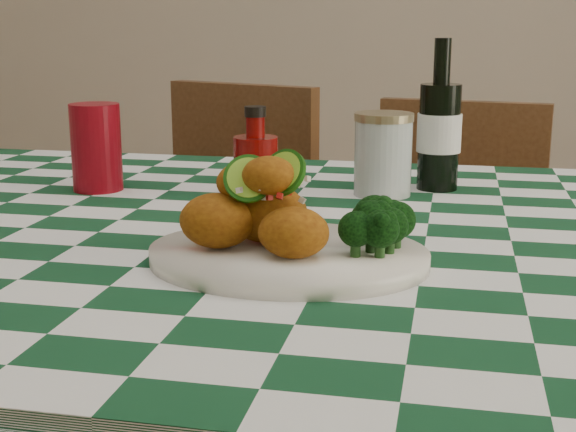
% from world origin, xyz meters
% --- Properties ---
extents(plate, '(0.32, 0.25, 0.02)m').
position_xyz_m(plate, '(0.06, -0.15, 0.80)').
color(plate, white).
rests_on(plate, dining_table).
extents(fried_chicken_pile, '(0.16, 0.12, 0.10)m').
position_xyz_m(fried_chicken_pile, '(0.04, -0.15, 0.85)').
color(fried_chicken_pile, '#97570E').
rests_on(fried_chicken_pile, plate).
extents(broccoli_side, '(0.07, 0.07, 0.06)m').
position_xyz_m(broccoli_side, '(0.16, -0.14, 0.83)').
color(broccoli_side, black).
rests_on(broccoli_side, plate).
extents(red_tumbler, '(0.09, 0.09, 0.14)m').
position_xyz_m(red_tumbler, '(-0.32, 0.18, 0.85)').
color(red_tumbler, maroon).
rests_on(red_tumbler, dining_table).
extents(ketchup_bottle, '(0.09, 0.09, 0.14)m').
position_xyz_m(ketchup_bottle, '(-0.06, 0.16, 0.86)').
color(ketchup_bottle, '#680705').
rests_on(ketchup_bottle, dining_table).
extents(mason_jar, '(0.09, 0.09, 0.13)m').
position_xyz_m(mason_jar, '(0.13, 0.23, 0.85)').
color(mason_jar, '#B2BCBA').
rests_on(mason_jar, dining_table).
extents(beer_bottle, '(0.09, 0.09, 0.24)m').
position_xyz_m(beer_bottle, '(0.21, 0.29, 0.90)').
color(beer_bottle, black).
rests_on(beer_bottle, dining_table).
extents(wooden_chair_left, '(0.54, 0.55, 0.90)m').
position_xyz_m(wooden_chair_left, '(-0.34, 0.72, 0.45)').
color(wooden_chair_left, '#472814').
rests_on(wooden_chair_left, ground).
extents(wooden_chair_right, '(0.46, 0.47, 0.86)m').
position_xyz_m(wooden_chair_right, '(0.22, 0.76, 0.43)').
color(wooden_chair_right, '#472814').
rests_on(wooden_chair_right, ground).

